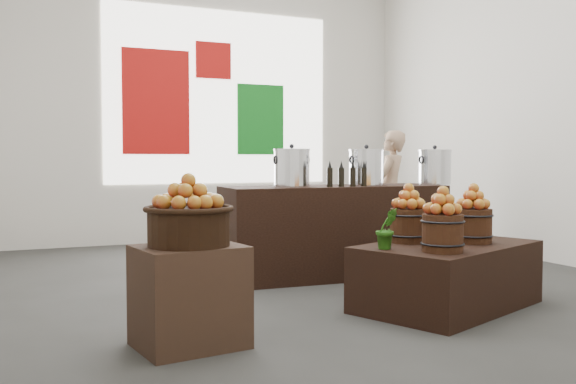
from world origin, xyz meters
name	(u,v)px	position (x,y,z in m)	size (l,w,h in m)	color
ground	(309,286)	(0.00, 0.00, 0.00)	(7.00, 7.00, 0.00)	#343432
back_wall	(199,96)	(0.00, 3.50, 2.00)	(6.00, 0.04, 4.00)	silver
back_opening	(220,97)	(0.30, 3.48, 2.00)	(3.20, 0.02, 2.40)	white
deco_red_left	(156,102)	(-0.60, 3.47, 1.90)	(0.90, 0.04, 1.40)	#B3100D
deco_green_right	(261,120)	(0.90, 3.47, 1.70)	(0.70, 0.04, 1.00)	#11701C
deco_red_upper	(213,60)	(0.20, 3.47, 2.50)	(0.50, 0.04, 0.50)	#B3100D
crate	(189,296)	(-1.47, -1.37, 0.31)	(0.62, 0.50, 0.62)	#442D1F
wicker_basket	(189,227)	(-1.47, -1.37, 0.73)	(0.49, 0.49, 0.22)	black
apples_in_basket	(189,192)	(-1.47, -1.37, 0.94)	(0.39, 0.39, 0.21)	maroon
display_table	(447,276)	(0.61, -1.17, 0.25)	(1.42, 0.87, 0.49)	black
apple_bucket_front_left	(443,233)	(0.31, -1.50, 0.62)	(0.28, 0.28, 0.26)	#3E2011
apples_in_bucket_front_left	(443,201)	(0.31, -1.50, 0.85)	(0.21, 0.21, 0.19)	maroon
apple_bucket_front_right	(473,226)	(0.83, -1.20, 0.62)	(0.28, 0.28, 0.26)	#3E2011
apples_in_bucket_front_right	(474,197)	(0.83, -1.20, 0.85)	(0.21, 0.21, 0.19)	maroon
apple_bucket_rear	(408,226)	(0.39, -0.98, 0.62)	(0.28, 0.28, 0.26)	#3E2011
apples_in_bucket_rear	(409,196)	(0.39, -0.98, 0.85)	(0.21, 0.21, 0.19)	maroon
herb_garnish_right	(446,219)	(0.90, -0.77, 0.64)	(0.27, 0.23, 0.30)	#245F14
herb_garnish_left	(387,229)	(0.03, -1.23, 0.64)	(0.16, 0.13, 0.30)	#245F14
counter	(334,231)	(0.43, 0.32, 0.44)	(2.15, 0.69, 0.88)	black
stock_pot_left	(292,169)	(-0.01, 0.35, 1.05)	(0.33, 0.33, 0.33)	silver
stock_pot_center	(366,168)	(0.77, 0.30, 1.05)	(0.33, 0.33, 0.33)	silver
stock_pot_right	(435,168)	(1.55, 0.26, 1.05)	(0.33, 0.33, 0.33)	silver
oil_cruets	(344,174)	(0.41, 0.11, 1.00)	(0.31, 0.06, 0.24)	black
shopper	(391,191)	(1.85, 1.53, 0.74)	(0.54, 0.36, 1.49)	#A48064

